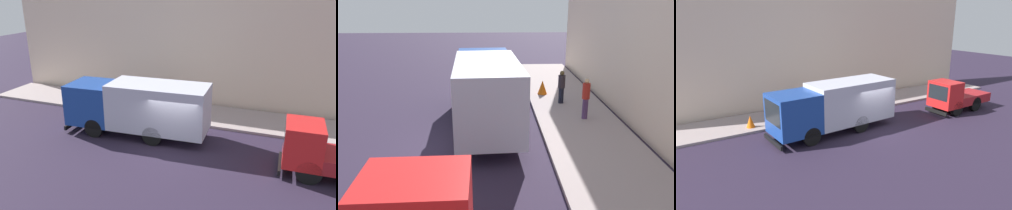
% 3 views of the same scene
% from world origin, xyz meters
% --- Properties ---
extents(ground, '(80.00, 80.00, 0.00)m').
position_xyz_m(ground, '(0.00, 0.00, 0.00)').
color(ground, '#292034').
extents(sidewalk, '(3.52, 30.00, 0.15)m').
position_xyz_m(sidewalk, '(4.76, 0.00, 0.07)').
color(sidewalk, '#A1918F').
rests_on(sidewalk, ground).
extents(building_facade, '(0.50, 30.00, 9.25)m').
position_xyz_m(building_facade, '(7.02, 0.00, 4.63)').
color(building_facade, beige).
rests_on(building_facade, ground).
extents(large_utility_truck, '(2.78, 7.91, 2.95)m').
position_xyz_m(large_utility_truck, '(0.81, 2.37, 1.66)').
color(large_utility_truck, '#1A4095').
rests_on(large_utility_truck, ground).
extents(small_flatbed_truck, '(2.04, 5.00, 2.32)m').
position_xyz_m(small_flatbed_truck, '(-0.28, -7.02, 1.09)').
color(small_flatbed_truck, red).
rests_on(small_flatbed_truck, ground).
extents(pedestrian_walking, '(0.36, 0.36, 1.62)m').
position_xyz_m(pedestrian_walking, '(4.46, 4.95, 1.00)').
color(pedestrian_walking, black).
rests_on(pedestrian_walking, sidewalk).
extents(pedestrian_standing, '(0.35, 0.35, 1.76)m').
position_xyz_m(pedestrian_standing, '(5.05, 2.67, 1.09)').
color(pedestrian_standing, '#4B3159').
rests_on(pedestrian_standing, sidewalk).
extents(traffic_cone_orange, '(0.52, 0.52, 0.74)m').
position_xyz_m(traffic_cone_orange, '(3.77, 6.60, 0.52)').
color(traffic_cone_orange, orange).
rests_on(traffic_cone_orange, sidewalk).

